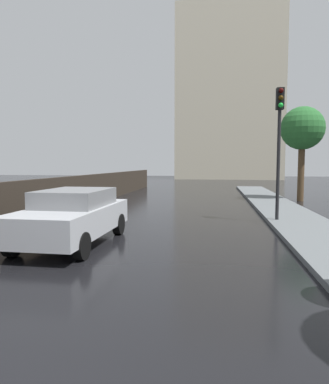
{
  "coord_description": "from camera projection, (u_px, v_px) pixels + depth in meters",
  "views": [
    {
      "loc": [
        2.12,
        -1.43,
        2.14
      ],
      "look_at": [
        0.78,
        7.61,
        1.39
      ],
      "focal_mm": 32.15,
      "sensor_mm": 36.0,
      "label": 1
    }
  ],
  "objects": [
    {
      "name": "street_tree_mid",
      "position": [
        302.0,
        129.0,
        19.46
      ],
      "size": [
        2.44,
        2.44,
        5.38
      ],
      "color": "#4C3823",
      "rests_on": "ground"
    },
    {
      "name": "car_silver_mid_road",
      "position": [
        73.0,
        215.0,
        9.18
      ],
      "size": [
        1.96,
        4.31,
        1.45
      ],
      "rotation": [
        0.0,
        0.0,
        3.13
      ],
      "color": "#B2B5BA",
      "rests_on": "ground"
    },
    {
      "name": "traffic_light",
      "position": [
        279.0,
        130.0,
        12.11
      ],
      "size": [
        0.26,
        0.39,
        4.65
      ],
      "color": "black",
      "rests_on": "sidewalk_strip"
    },
    {
      "name": "distant_tower",
      "position": [
        229.0,
        94.0,
        49.15
      ],
      "size": [
        14.74,
        8.01,
        29.88
      ],
      "color": "beige",
      "rests_on": "ground"
    }
  ]
}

